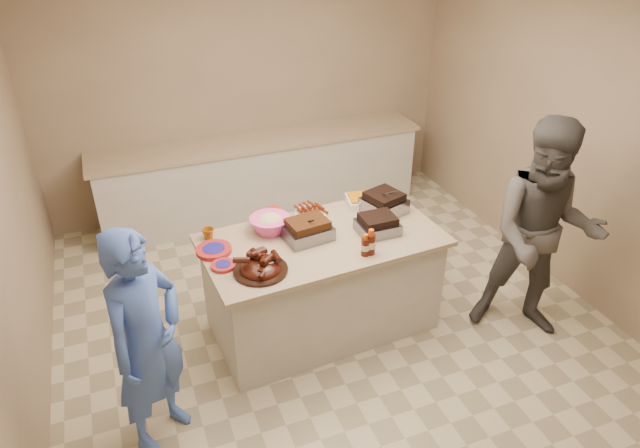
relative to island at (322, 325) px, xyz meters
name	(u,v)px	position (x,y,z in m)	size (l,w,h in m)	color
room	(337,329)	(0.10, -0.09, 0.00)	(4.50, 5.00, 2.70)	tan
back_counter	(261,176)	(0.10, 2.11, 0.45)	(3.60, 0.64, 0.90)	beige
island	(322,325)	(0.00, 0.00, 0.00)	(1.85, 0.98, 0.88)	beige
rib_platter	(261,271)	(-0.57, -0.26, 0.88)	(0.39, 0.39, 0.16)	#3E1209
pulled_pork_tray	(308,239)	(-0.11, 0.03, 0.88)	(0.35, 0.27, 0.11)	#47230F
brisket_tray	(377,232)	(0.44, -0.08, 0.88)	(0.31, 0.26, 0.09)	black
roasting_pan	(383,212)	(0.63, 0.20, 0.88)	(0.31, 0.31, 0.12)	gray
coleslaw_bowl	(270,232)	(-0.35, 0.24, 0.88)	(0.32, 0.32, 0.22)	#FE50AA
sausage_plate	(311,214)	(0.05, 0.39, 0.88)	(0.28, 0.28, 0.05)	silver
mac_cheese_dish	(365,204)	(0.55, 0.39, 0.88)	(0.32, 0.23, 0.09)	orange
bbq_bottle_a	(365,255)	(0.21, -0.34, 0.88)	(0.06, 0.06, 0.18)	#421307
bbq_bottle_b	(370,253)	(0.25, -0.33, 0.88)	(0.07, 0.07, 0.21)	#421307
mustard_bottle	(300,227)	(-0.11, 0.23, 0.88)	(0.04, 0.04, 0.11)	#FDA804
sauce_bowl	(312,228)	(-0.02, 0.17, 0.88)	(0.13, 0.04, 0.13)	silver
plate_stack_large	(214,252)	(-0.83, 0.11, 0.88)	(0.27, 0.27, 0.03)	#A81F1A
plate_stack_small	(223,267)	(-0.81, -0.11, 0.88)	(0.18, 0.18, 0.02)	#A81F1A
plastic_cup	(209,238)	(-0.82, 0.32, 0.88)	(0.09, 0.09, 0.09)	#90530B
basket_stack	(270,223)	(-0.31, 0.37, 0.88)	(0.21, 0.16, 0.11)	#A81F1A
guest_blue	(165,430)	(-1.41, -0.63, 0.00)	(0.59, 1.60, 0.38)	#4468C9
guest_gray	(522,326)	(1.59, -0.63, 0.00)	(0.90, 1.85, 0.70)	#54504C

